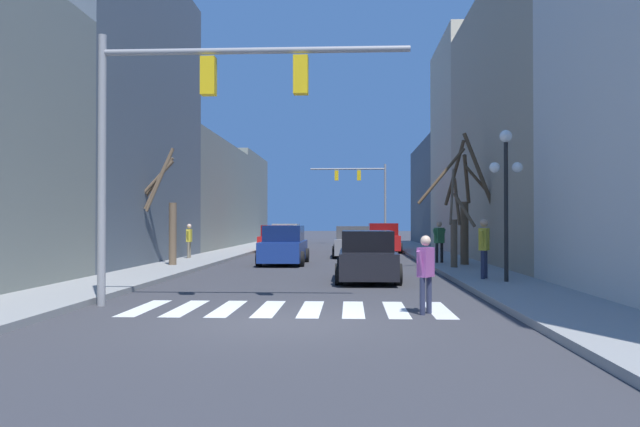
% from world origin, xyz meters
% --- Properties ---
extents(ground_plane, '(240.00, 240.00, 0.00)m').
position_xyz_m(ground_plane, '(0.00, 0.00, 0.00)').
color(ground_plane, '#38383D').
extents(sidewalk_right, '(2.45, 90.00, 0.15)m').
position_xyz_m(sidewalk_right, '(5.70, 0.00, 0.07)').
color(sidewalk_right, gray).
rests_on(sidewalk_right, ground_plane).
extents(building_row_left, '(6.00, 55.97, 13.43)m').
position_xyz_m(building_row_left, '(-9.92, 20.54, 4.94)').
color(building_row_left, gray).
rests_on(building_row_left, ground_plane).
extents(building_row_right, '(6.00, 52.97, 13.23)m').
position_xyz_m(building_row_right, '(9.92, 18.96, 5.68)').
color(building_row_right, beige).
rests_on(building_row_right, ground_plane).
extents(crosswalk_stripes, '(6.75, 2.60, 0.01)m').
position_xyz_m(crosswalk_stripes, '(0.00, 1.82, 0.00)').
color(crosswalk_stripes, white).
rests_on(crosswalk_stripes, ground_plane).
extents(traffic_signal_near, '(6.90, 0.28, 6.03)m').
position_xyz_m(traffic_signal_near, '(-2.20, 2.09, 4.39)').
color(traffic_signal_near, gray).
rests_on(traffic_signal_near, ground_plane).
extents(traffic_signal_far, '(6.38, 0.28, 6.74)m').
position_xyz_m(traffic_signal_far, '(2.47, 40.99, 4.86)').
color(traffic_signal_far, gray).
rests_on(traffic_signal_far, ground_plane).
extents(street_lamp_right_corner, '(0.95, 0.36, 4.36)m').
position_xyz_m(street_lamp_right_corner, '(5.76, 6.66, 3.23)').
color(street_lamp_right_corner, black).
rests_on(street_lamp_right_corner, sidewalk_right).
extents(car_driving_toward_lane, '(2.11, 4.11, 1.79)m').
position_xyz_m(car_driving_toward_lane, '(3.29, 26.82, 0.83)').
color(car_driving_toward_lane, red).
rests_on(car_driving_toward_lane, ground_plane).
extents(car_parked_right_mid, '(2.16, 4.36, 1.67)m').
position_xyz_m(car_parked_right_mid, '(-3.27, 27.25, 0.78)').
color(car_parked_right_mid, red).
rests_on(car_parked_right_mid, ground_plane).
extents(car_driving_away_lane, '(2.01, 4.78, 1.70)m').
position_xyz_m(car_driving_away_lane, '(-1.64, 15.94, 0.79)').
color(car_driving_away_lane, navy).
rests_on(car_driving_away_lane, ground_plane).
extents(car_at_intersection, '(1.96, 4.68, 1.58)m').
position_xyz_m(car_at_intersection, '(1.82, 8.39, 0.74)').
color(car_at_intersection, black).
rests_on(car_at_intersection, ground_plane).
extents(car_parked_left_mid, '(2.18, 4.45, 1.74)m').
position_xyz_m(car_parked_left_mid, '(-3.26, 32.59, 0.81)').
color(car_parked_left_mid, white).
rests_on(car_parked_left_mid, ground_plane).
extents(car_parked_right_far, '(2.10, 4.43, 1.64)m').
position_xyz_m(car_parked_right_far, '(1.42, 21.69, 0.77)').
color(car_parked_right_far, gray).
rests_on(car_parked_right_far, ground_plane).
extents(pedestrian_crossing_street, '(0.22, 0.70, 1.62)m').
position_xyz_m(pedestrian_crossing_street, '(-6.39, 17.90, 1.11)').
color(pedestrian_crossing_street, '#7A705B').
rests_on(pedestrian_crossing_street, sidewalk_left).
extents(pedestrian_on_right_sidewalk, '(0.46, 0.60, 1.59)m').
position_xyz_m(pedestrian_on_right_sidewalk, '(2.81, 1.20, 0.94)').
color(pedestrian_on_right_sidewalk, '#282D47').
rests_on(pedestrian_on_right_sidewalk, ground_plane).
extents(pedestrian_near_right_corner, '(0.42, 0.74, 1.80)m').
position_xyz_m(pedestrian_near_right_corner, '(5.33, 7.61, 1.21)').
color(pedestrian_near_right_corner, '#282D47').
rests_on(pedestrian_near_right_corner, sidewalk_right).
extents(pedestrian_waiting_at_curb, '(0.64, 0.54, 1.74)m').
position_xyz_m(pedestrian_waiting_at_curb, '(5.04, 15.01, 1.18)').
color(pedestrian_waiting_at_curb, black).
rests_on(pedestrian_waiting_at_curb, sidewalk_right).
extents(street_tree_left_far, '(3.57, 1.55, 5.33)m').
position_xyz_m(street_tree_left_far, '(5.93, 14.00, 2.59)').
color(street_tree_left_far, brown).
rests_on(street_tree_left_far, sidewalk_right).
extents(street_tree_left_mid, '(1.08, 2.11, 3.73)m').
position_xyz_m(street_tree_left_mid, '(5.28, 12.38, 1.66)').
color(street_tree_left_mid, brown).
rests_on(street_tree_left_mid, sidewalk_right).
extents(street_tree_left_near, '(1.91, 0.56, 4.70)m').
position_xyz_m(street_tree_left_near, '(-6.09, 13.15, 2.23)').
color(street_tree_left_near, brown).
rests_on(street_tree_left_near, sidewalk_left).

